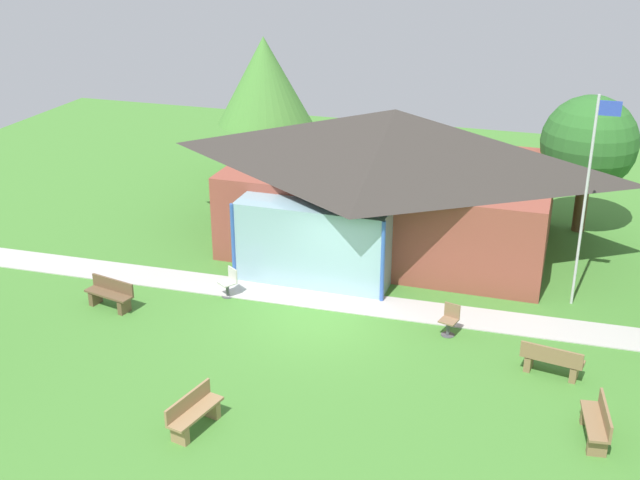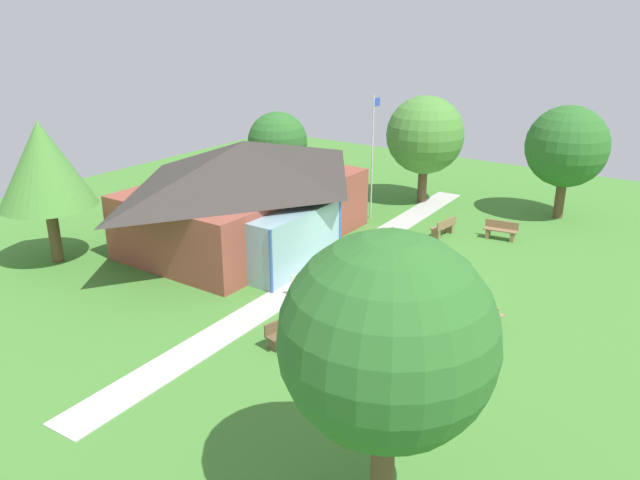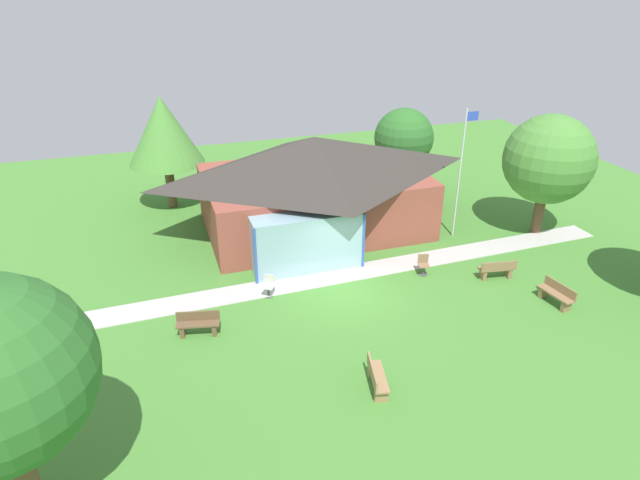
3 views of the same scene
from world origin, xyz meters
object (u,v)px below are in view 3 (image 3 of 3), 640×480
at_px(patio_chair_west, 269,286).
at_px(tree_behind_pavilion_left, 164,131).
at_px(bench_front_center, 376,378).
at_px(tree_east_hedge, 549,160).
at_px(patio_chair_lawn_spare, 423,265).
at_px(tree_behind_pavilion_right, 404,138).
at_px(flagpole, 461,169).
at_px(bench_mid_left, 198,324).
at_px(bench_lawn_far_right, 556,294).
at_px(bench_mid_right, 497,270).
at_px(pavilion, 314,183).

height_order(patio_chair_west, tree_behind_pavilion_left, tree_behind_pavilion_left).
bearing_deg(bench_front_center, tree_east_hedge, 136.37).
relative_size(patio_chair_lawn_spare, tree_east_hedge, 0.15).
xyz_separation_m(patio_chair_west, tree_behind_pavilion_right, (9.66, 8.48, 2.75)).
height_order(flagpole, bench_mid_left, flagpole).
distance_m(patio_chair_west, tree_behind_pavilion_right, 13.15).
bearing_deg(flagpole, tree_behind_pavilion_right, 89.87).
bearing_deg(patio_chair_west, bench_lawn_far_right, -166.72).
distance_m(bench_front_center, bench_mid_left, 6.60).
height_order(bench_mid_right, tree_behind_pavilion_left, tree_behind_pavilion_left).
xyz_separation_m(bench_lawn_far_right, tree_east_hedge, (3.38, 5.63, 3.26)).
bearing_deg(pavilion, bench_mid_left, -132.36).
bearing_deg(flagpole, pavilion, 155.41).
xyz_separation_m(flagpole, patio_chair_west, (-9.65, -2.55, -2.93)).
bearing_deg(bench_mid_left, patio_chair_west, -137.40).
relative_size(flagpole, tree_east_hedge, 1.06).
bearing_deg(patio_chair_lawn_spare, flagpole, -122.47).
bearing_deg(patio_chair_lawn_spare, tree_behind_pavilion_right, -94.77).
bearing_deg(bench_mid_right, patio_chair_lawn_spare, 164.32).
relative_size(bench_lawn_far_right, tree_east_hedge, 0.27).
relative_size(patio_chair_lawn_spare, tree_behind_pavilion_right, 0.18).
distance_m(bench_mid_right, bench_lawn_far_right, 2.57).
bearing_deg(tree_behind_pavilion_left, pavilion, -38.39).
xyz_separation_m(pavilion, patio_chair_lawn_spare, (3.01, -5.68, -1.96)).
xyz_separation_m(bench_mid_right, tree_behind_pavilion_left, (-12.10, 12.02, 3.73)).
height_order(bench_front_center, patio_chair_west, patio_chair_west).
xyz_separation_m(pavilion, tree_behind_pavilion_right, (6.14, 3.12, 0.79)).
distance_m(patio_chair_lawn_spare, tree_east_hedge, 8.10).
bearing_deg(flagpole, bench_front_center, -131.48).
xyz_separation_m(bench_mid_right, tree_east_hedge, (4.44, 3.29, 3.26)).
distance_m(pavilion, bench_lawn_far_right, 11.67).
height_order(patio_chair_west, patio_chair_lawn_spare, same).
bearing_deg(bench_mid_left, flagpole, -148.96).
bearing_deg(bench_mid_right, flagpole, 93.87).
bearing_deg(bench_front_center, tree_behind_pavilion_right, 164.60).
height_order(bench_mid_left, tree_behind_pavilion_left, tree_behind_pavilion_left).
bearing_deg(tree_behind_pavilion_right, pavilion, -153.05).
xyz_separation_m(pavilion, patio_chair_west, (-3.52, -5.36, -1.96)).
relative_size(pavilion, patio_chair_lawn_spare, 13.10).
xyz_separation_m(flagpole, bench_front_center, (-7.76, -8.78, -2.94)).
height_order(bench_front_center, tree_behind_pavilion_left, tree_behind_pavilion_left).
bearing_deg(bench_mid_right, bench_lawn_far_right, -56.08).
relative_size(patio_chair_west, patio_chair_lawn_spare, 1.00).
bearing_deg(patio_chair_west, bench_mid_left, 64.53).
distance_m(pavilion, bench_mid_right, 9.22).
xyz_separation_m(bench_lawn_far_right, patio_chair_lawn_spare, (-3.76, 3.61, 0.01)).
bearing_deg(patio_chair_west, patio_chair_lawn_spare, -148.62).
bearing_deg(tree_behind_pavilion_left, patio_chair_west, -74.62).
bearing_deg(bench_front_center, patio_chair_lawn_spare, 154.24).
bearing_deg(tree_east_hedge, tree_behind_pavilion_right, 120.59).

